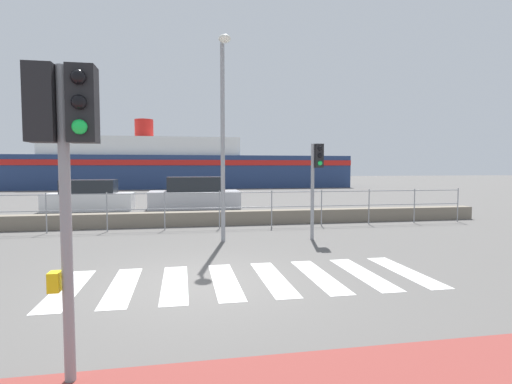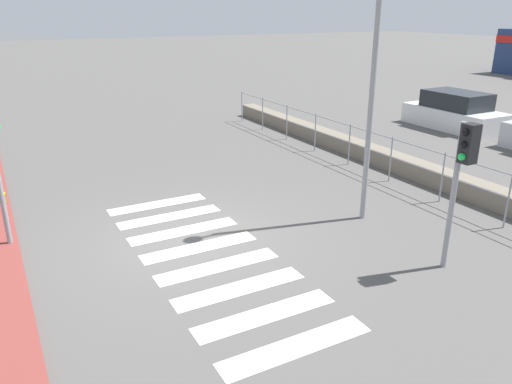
# 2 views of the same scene
# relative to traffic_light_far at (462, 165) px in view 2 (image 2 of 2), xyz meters

# --- Properties ---
(ground_plane) EXTENTS (160.00, 160.00, 0.00)m
(ground_plane) POSITION_rel_traffic_light_far_xyz_m (-3.44, -3.70, -2.02)
(ground_plane) COLOR #565451
(crosswalk) EXTENTS (6.75, 2.40, 0.01)m
(crosswalk) POSITION_rel_traffic_light_far_xyz_m (-2.57, -3.70, -2.01)
(crosswalk) COLOR silver
(crosswalk) RESTS_ON ground_plane
(seawall) EXTENTS (22.16, 0.55, 0.49)m
(seawall) POSITION_rel_traffic_light_far_xyz_m (-3.44, 3.44, -1.77)
(seawall) COLOR slate
(seawall) RESTS_ON ground_plane
(harbor_fence) EXTENTS (19.98, 0.04, 1.28)m
(harbor_fence) POSITION_rel_traffic_light_far_xyz_m (-3.44, 2.56, -1.18)
(harbor_fence) COLOR gray
(harbor_fence) RESTS_ON ground_plane
(traffic_light_far) EXTENTS (0.34, 0.32, 2.74)m
(traffic_light_far) POSITION_rel_traffic_light_far_xyz_m (0.00, 0.00, 0.00)
(traffic_light_far) COLOR gray
(traffic_light_far) RESTS_ON ground_plane
(streetlamp) EXTENTS (0.32, 0.89, 5.58)m
(streetlamp) POSITION_rel_traffic_light_far_xyz_m (-2.65, 0.04, 1.46)
(streetlamp) COLOR gray
(streetlamp) RESTS_ON ground_plane
(parked_car_white) EXTENTS (4.03, 1.79, 1.47)m
(parked_car_white) POSITION_rel_traffic_light_far_xyz_m (-8.16, 9.49, -1.39)
(parked_car_white) COLOR silver
(parked_car_white) RESTS_ON ground_plane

